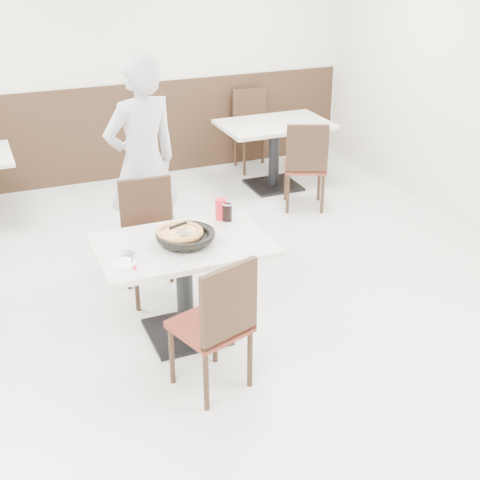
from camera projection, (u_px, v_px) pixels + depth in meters
name	position (u px, v px, depth m)	size (l,w,h in m)	color
floor	(212.00, 328.00, 5.02)	(7.00, 7.00, 0.00)	#ADACA8
wall_back	(99.00, 59.00, 7.33)	(6.00, 0.04, 2.80)	silver
wainscot_back	(106.00, 134.00, 7.68)	(5.90, 0.03, 1.10)	black
main_table	(185.00, 289.00, 4.79)	(1.20, 0.80, 0.75)	beige
chair_near	(210.00, 323.00, 4.21)	(0.42, 0.42, 0.95)	black
chair_far	(153.00, 243.00, 5.26)	(0.42, 0.42, 0.95)	black
trivet	(183.00, 240.00, 4.62)	(0.11, 0.11, 0.04)	black
pizza_pan	(186.00, 238.00, 4.59)	(0.38, 0.38, 0.01)	black
pizza	(180.00, 234.00, 4.61)	(0.29, 0.29, 0.02)	#BC8349
pizza_server	(184.00, 232.00, 4.56)	(0.07, 0.09, 0.00)	silver
napkin	(121.00, 266.00, 4.31)	(0.14, 0.14, 0.00)	silver
side_plate	(124.00, 264.00, 4.33)	(0.16, 0.16, 0.01)	white
fork	(133.00, 257.00, 4.39)	(0.01, 0.16, 0.00)	silver
cola_glass	(227.00, 212.00, 4.95)	(0.07, 0.07, 0.13)	black
red_cup	(221.00, 209.00, 4.96)	(0.08, 0.08, 0.16)	red
diner_person	(143.00, 164.00, 5.59)	(0.68, 0.44, 1.85)	#B7B6BB
bg_table_right	(274.00, 155.00, 7.54)	(1.20, 0.80, 0.75)	beige
bg_chair_right_near	(305.00, 164.00, 6.96)	(0.42, 0.42, 0.95)	black
bg_chair_right_far	(254.00, 131.00, 8.04)	(0.42, 0.42, 0.95)	black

